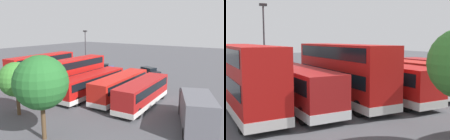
% 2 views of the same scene
% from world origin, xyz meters
% --- Properties ---
extents(ground_plane, '(140.00, 140.00, 0.00)m').
position_xyz_m(ground_plane, '(0.00, 0.00, 0.00)').
color(ground_plane, '#47474C').
extents(bus_single_deck_near_end, '(3.29, 10.34, 2.95)m').
position_xyz_m(bus_single_deck_near_end, '(-9.14, 10.20, 1.62)').
color(bus_single_deck_near_end, '#A51919').
rests_on(bus_single_deck_near_end, ground).
extents(bus_single_deck_second, '(3.39, 11.20, 2.95)m').
position_xyz_m(bus_single_deck_second, '(-5.50, 9.25, 1.62)').
color(bus_single_deck_second, red).
rests_on(bus_single_deck_second, ground).
extents(bus_single_deck_third, '(3.01, 11.74, 2.95)m').
position_xyz_m(bus_single_deck_third, '(-1.77, 10.27, 1.62)').
color(bus_single_deck_third, '#B71411').
rests_on(bus_single_deck_third, ground).
extents(bus_double_decker_fourth, '(3.05, 11.44, 4.55)m').
position_xyz_m(bus_double_decker_fourth, '(1.77, 10.07, 2.45)').
color(bus_double_decker_fourth, '#B71411').
rests_on(bus_double_decker_fourth, ground).
extents(bus_single_deck_fifth, '(3.16, 11.39, 2.95)m').
position_xyz_m(bus_single_deck_fifth, '(5.56, 10.14, 1.62)').
color(bus_single_deck_fifth, '#A51919').
rests_on(bus_single_deck_fifth, ground).
extents(bus_double_decker_sixth, '(3.43, 12.19, 4.55)m').
position_xyz_m(bus_double_decker_sixth, '(9.02, 9.69, 2.45)').
color(bus_double_decker_sixth, '#B71411').
rests_on(bus_double_decker_sixth, ground).
extents(car_hatchback_silver, '(4.82, 3.87, 1.43)m').
position_xyz_m(car_hatchback_silver, '(7.49, -4.17, 0.70)').
color(car_hatchback_silver, '#1E479E').
rests_on(car_hatchback_silver, ground).
extents(car_small_green, '(4.88, 3.41, 1.43)m').
position_xyz_m(car_small_green, '(-2.21, -5.86, 0.70)').
color(car_small_green, black).
rests_on(car_small_green, ground).
extents(lamp_post_tall, '(0.70, 0.30, 8.31)m').
position_xyz_m(lamp_post_tall, '(6.28, 2.39, 4.84)').
color(lamp_post_tall, '#38383D').
rests_on(lamp_post_tall, ground).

